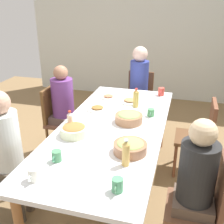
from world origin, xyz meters
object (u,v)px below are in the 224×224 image
(bottle_0, at_px, (136,98))
(bottle_2, at_px, (70,121))
(dining_table, at_px, (112,132))
(chair_2, at_px, (201,134))
(cup_3, at_px, (34,174))
(person_3, at_px, (139,84))
(chair_1, at_px, (204,204))
(cup_1, at_px, (117,185))
(plate_2, at_px, (108,97))
(bowl_0, at_px, (129,118))
(plate_1, at_px, (97,108))
(chair_4, at_px, (58,117))
(bowl_2, at_px, (74,130))
(bowl_1, at_px, (130,147))
(person_1, at_px, (194,180))
(chair_3, at_px, (139,98))
(chair_0, at_px, (2,167))
(person_0, at_px, (7,147))
(bottle_1, at_px, (126,153))
(cup_5, at_px, (151,113))
(person_4, at_px, (64,104))
(plate_0, at_px, (130,101))
(cup_2, at_px, (57,156))
(cup_4, at_px, (129,112))
(cup_0, at_px, (161,92))

(bottle_0, height_order, bottle_2, bottle_0)
(dining_table, height_order, bottle_0, bottle_0)
(chair_2, distance_m, cup_3, 1.96)
(chair_2, xyz_separation_m, person_3, (-0.87, -0.88, 0.26))
(chair_1, xyz_separation_m, cup_1, (0.34, -0.59, 0.31))
(plate_2, distance_m, bowl_0, 0.74)
(plate_1, distance_m, cup_1, 1.40)
(chair_4, relative_size, bowl_2, 3.53)
(bowl_1, xyz_separation_m, cup_3, (0.53, -0.56, -0.00))
(plate_1, xyz_separation_m, plate_2, (-0.40, 0.01, -0.00))
(person_1, xyz_separation_m, chair_2, (-1.16, 0.09, -0.20))
(chair_3, xyz_separation_m, chair_4, (0.96, -0.88, 0.00))
(chair_1, height_order, plate_2, chair_1)
(chair_0, xyz_separation_m, person_0, (-0.00, 0.09, 0.23))
(bottle_1, height_order, bottle_2, bottle_1)
(bowl_2, bearing_deg, chair_4, -145.20)
(bowl_1, xyz_separation_m, cup_5, (-0.77, 0.06, -0.01))
(bowl_1, relative_size, cup_5, 2.46)
(person_0, height_order, chair_2, person_0)
(chair_4, relative_size, bottle_1, 4.11)
(person_3, relative_size, chair_4, 1.45)
(person_4, distance_m, plate_0, 0.83)
(cup_2, xyz_separation_m, cup_4, (-1.02, 0.34, -0.01))
(cup_0, xyz_separation_m, cup_1, (1.95, -0.07, -0.00))
(cup_1, xyz_separation_m, bottle_2, (-0.73, -0.65, 0.04))
(chair_1, height_order, person_3, person_3)
(person_3, distance_m, cup_3, 2.43)
(person_3, distance_m, cup_4, 1.14)
(person_0, relative_size, chair_4, 1.39)
(bottle_1, bearing_deg, dining_table, -155.67)
(person_3, distance_m, cup_5, 1.16)
(bottle_0, bearing_deg, cup_3, -15.42)
(cup_4, height_order, bottle_0, bottle_0)
(person_0, height_order, cup_1, person_0)
(chair_2, height_order, bowl_2, chair_2)
(plate_2, bearing_deg, cup_1, 18.13)
(chair_0, xyz_separation_m, person_4, (-1.16, 0.09, 0.19))
(person_0, bearing_deg, bottle_1, 88.23)
(chair_2, xyz_separation_m, bottle_1, (1.20, -0.60, 0.36))
(person_0, bearing_deg, cup_4, 135.45)
(person_3, relative_size, bottle_0, 5.81)
(plate_0, xyz_separation_m, bottle_1, (1.30, 0.25, 0.09))
(person_1, relative_size, plate_1, 5.00)
(bowl_1, bearing_deg, chair_2, 148.98)
(person_0, distance_m, cup_0, 1.98)
(bowl_2, xyz_separation_m, cup_0, (-1.30, 0.65, -0.00))
(person_4, distance_m, bottle_1, 1.61)
(chair_1, bearing_deg, cup_4, -138.92)
(person_1, height_order, bottle_1, person_1)
(cup_3, relative_size, cup_4, 1.03)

